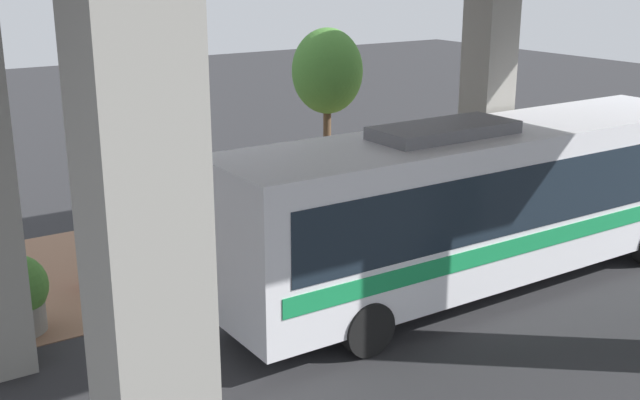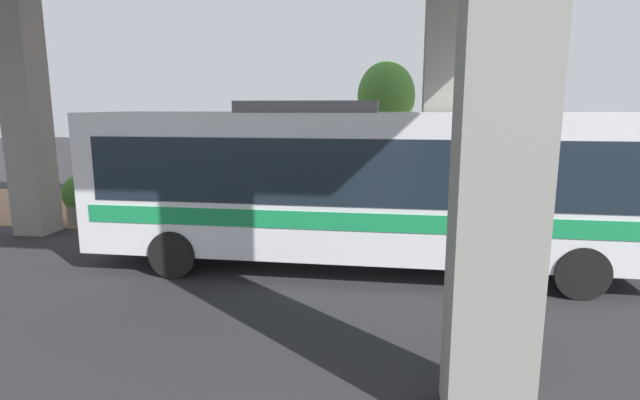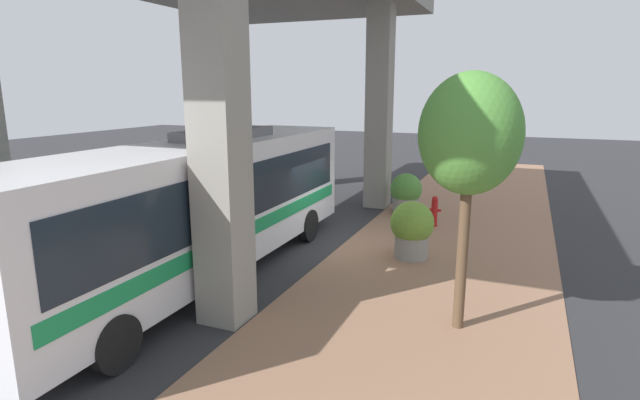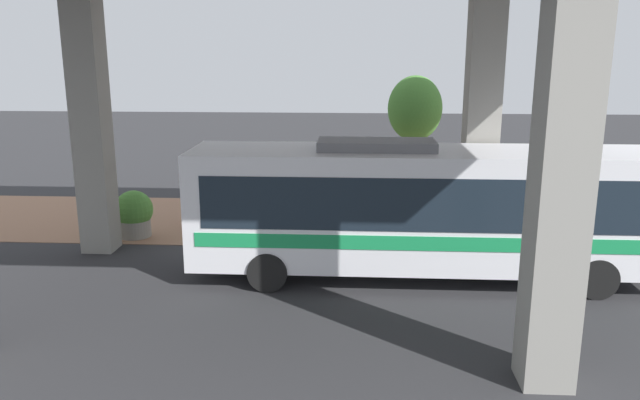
# 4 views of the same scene
# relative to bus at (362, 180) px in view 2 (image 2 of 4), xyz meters

# --- Properties ---
(ground_plane) EXTENTS (80.00, 80.00, 0.00)m
(ground_plane) POSITION_rel_bus_xyz_m (-2.31, -3.76, -1.97)
(ground_plane) COLOR #2D2D30
(ground_plane) RESTS_ON ground
(sidewalk_strip) EXTENTS (6.00, 40.00, 0.02)m
(sidewalk_strip) POSITION_rel_bus_xyz_m (-5.31, -3.76, -1.96)
(sidewalk_strip) COLOR #936B51
(sidewalk_strip) RESTS_ON ground
(bus) EXTENTS (2.63, 11.81, 3.64)m
(bus) POSITION_rel_bus_xyz_m (0.00, 0.00, 0.00)
(bus) COLOR silver
(bus) RESTS_ON ground
(fire_hydrant) EXTENTS (0.45, 0.22, 1.08)m
(fire_hydrant) POSITION_rel_bus_xyz_m (-4.51, -7.00, -1.43)
(fire_hydrant) COLOR #B21919
(fire_hydrant) RESTS_ON ground
(planter_front) EXTENTS (1.20, 1.20, 1.63)m
(planter_front) POSITION_rel_bus_xyz_m (-4.50, -3.44, -1.11)
(planter_front) COLOR gray
(planter_front) RESTS_ON ground
(planter_middle) EXTENTS (1.21, 1.21, 1.51)m
(planter_middle) POSITION_rel_bus_xyz_m (-3.12, -8.71, -1.22)
(planter_middle) COLOR gray
(planter_middle) RESTS_ON ground
(street_tree_near) EXTENTS (1.88, 1.88, 4.97)m
(street_tree_near) POSITION_rel_bus_xyz_m (-6.27, 0.34, 1.83)
(street_tree_near) COLOR brown
(street_tree_near) RESTS_ON ground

